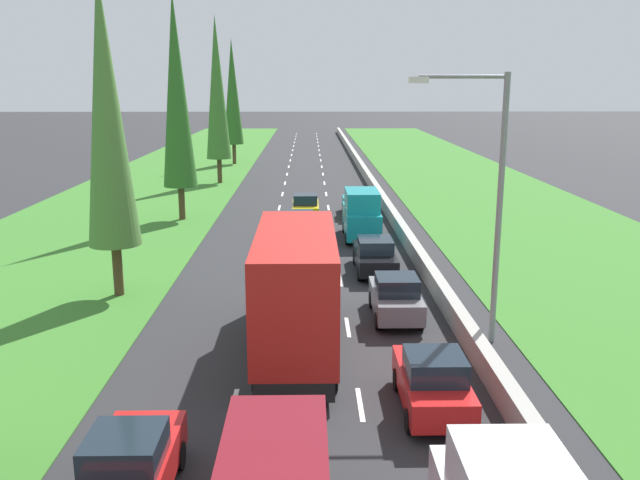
{
  "coord_description": "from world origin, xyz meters",
  "views": [
    {
      "loc": [
        0.35,
        -1.94,
        8.65
      ],
      "look_at": [
        0.96,
        33.67,
        0.29
      ],
      "focal_mm": 37.6,
      "sensor_mm": 36.0,
      "label": 1
    }
  ],
  "objects_px": {
    "red_hatchback_right_lane": "(433,382)",
    "red_box_truck_centre_lane": "(296,287)",
    "street_light_mast": "(490,191)",
    "grey_hatchback_right_lane": "(396,297)",
    "poplar_tree_second": "(106,112)",
    "teal_hatchback_centre_lane_fourth": "(300,227)",
    "red_hatchback_left_lane": "(130,467)",
    "yellow_hatchback_centre_lane": "(306,207)",
    "teal_sedan_right_lane": "(357,203)",
    "poplar_tree_fifth": "(232,92)",
    "teal_van_right_lane": "(361,215)",
    "poplar_tree_fourth": "(217,88)",
    "teal_hatchback_centre_lane": "(297,252)",
    "black_sedan_right_lane": "(375,255)",
    "poplar_tree_third": "(176,91)"
  },
  "relations": [
    {
      "from": "red_hatchback_right_lane",
      "to": "red_box_truck_centre_lane",
      "type": "bearing_deg",
      "value": 130.49
    },
    {
      "from": "street_light_mast",
      "to": "grey_hatchback_right_lane",
      "type": "bearing_deg",
      "value": 138.63
    },
    {
      "from": "red_box_truck_centre_lane",
      "to": "poplar_tree_second",
      "type": "xyz_separation_m",
      "value": [
        -7.52,
        5.95,
        5.38
      ]
    },
    {
      "from": "red_hatchback_right_lane",
      "to": "teal_hatchback_centre_lane_fourth",
      "type": "bearing_deg",
      "value": 100.79
    },
    {
      "from": "red_hatchback_left_lane",
      "to": "yellow_hatchback_centre_lane",
      "type": "bearing_deg",
      "value": 83.25
    },
    {
      "from": "red_box_truck_centre_lane",
      "to": "street_light_mast",
      "type": "height_order",
      "value": "street_light_mast"
    },
    {
      "from": "grey_hatchback_right_lane",
      "to": "teal_sedan_right_lane",
      "type": "xyz_separation_m",
      "value": [
        -0.03,
        20.21,
        -0.02
      ]
    },
    {
      "from": "poplar_tree_second",
      "to": "poplar_tree_fifth",
      "type": "distance_m",
      "value": 46.66
    },
    {
      "from": "teal_van_right_lane",
      "to": "poplar_tree_fourth",
      "type": "distance_m",
      "value": 25.43
    },
    {
      "from": "red_hatchback_left_lane",
      "to": "street_light_mast",
      "type": "relative_size",
      "value": 0.43
    },
    {
      "from": "red_hatchback_left_lane",
      "to": "poplar_tree_second",
      "type": "distance_m",
      "value": 16.33
    },
    {
      "from": "teal_hatchback_centre_lane",
      "to": "teal_hatchback_centre_lane_fourth",
      "type": "bearing_deg",
      "value": 89.48
    },
    {
      "from": "black_sedan_right_lane",
      "to": "yellow_hatchback_centre_lane",
      "type": "distance_m",
      "value": 12.84
    },
    {
      "from": "red_box_truck_centre_lane",
      "to": "teal_hatchback_centre_lane_fourth",
      "type": "height_order",
      "value": "red_box_truck_centre_lane"
    },
    {
      "from": "red_hatchback_right_lane",
      "to": "teal_hatchback_centre_lane_fourth",
      "type": "xyz_separation_m",
      "value": [
        -3.82,
        20.05,
        0.0
      ]
    },
    {
      "from": "grey_hatchback_right_lane",
      "to": "teal_van_right_lane",
      "type": "height_order",
      "value": "teal_van_right_lane"
    },
    {
      "from": "poplar_tree_third",
      "to": "grey_hatchback_right_lane",
      "type": "bearing_deg",
      "value": -58.86
    },
    {
      "from": "yellow_hatchback_centre_lane",
      "to": "street_light_mast",
      "type": "xyz_separation_m",
      "value": [
        6.12,
        -21.12,
        4.4
      ]
    },
    {
      "from": "poplar_tree_fourth",
      "to": "black_sedan_right_lane",
      "type": "bearing_deg",
      "value": -69.25
    },
    {
      "from": "grey_hatchback_right_lane",
      "to": "poplar_tree_second",
      "type": "height_order",
      "value": "poplar_tree_second"
    },
    {
      "from": "poplar_tree_second",
      "to": "poplar_tree_fourth",
      "type": "distance_m",
      "value": 32.24
    },
    {
      "from": "poplar_tree_fourth",
      "to": "yellow_hatchback_centre_lane",
      "type": "bearing_deg",
      "value": -65.08
    },
    {
      "from": "yellow_hatchback_centre_lane",
      "to": "poplar_tree_fourth",
      "type": "xyz_separation_m",
      "value": [
        -7.65,
        16.47,
        7.37
      ]
    },
    {
      "from": "teal_hatchback_centre_lane",
      "to": "poplar_tree_second",
      "type": "height_order",
      "value": "poplar_tree_second"
    },
    {
      "from": "red_box_truck_centre_lane",
      "to": "poplar_tree_fourth",
      "type": "distance_m",
      "value": 39.37
    },
    {
      "from": "grey_hatchback_right_lane",
      "to": "poplar_tree_second",
      "type": "relative_size",
      "value": 0.3
    },
    {
      "from": "red_hatchback_left_lane",
      "to": "poplar_tree_second",
      "type": "bearing_deg",
      "value": 106.28
    },
    {
      "from": "yellow_hatchback_centre_lane",
      "to": "poplar_tree_second",
      "type": "xyz_separation_m",
      "value": [
        -7.73,
        -15.76,
        6.73
      ]
    },
    {
      "from": "red_hatchback_right_lane",
      "to": "poplar_tree_fourth",
      "type": "height_order",
      "value": "poplar_tree_fourth"
    },
    {
      "from": "poplar_tree_fourth",
      "to": "poplar_tree_second",
      "type": "bearing_deg",
      "value": -90.13
    },
    {
      "from": "teal_hatchback_centre_lane",
      "to": "teal_van_right_lane",
      "type": "bearing_deg",
      "value": 60.67
    },
    {
      "from": "red_hatchback_right_lane",
      "to": "red_hatchback_left_lane",
      "type": "distance_m",
      "value": 8.11
    },
    {
      "from": "red_hatchback_right_lane",
      "to": "teal_hatchback_centre_lane",
      "type": "relative_size",
      "value": 1.0
    },
    {
      "from": "red_hatchback_right_lane",
      "to": "teal_sedan_right_lane",
      "type": "bearing_deg",
      "value": 90.19
    },
    {
      "from": "teal_van_right_lane",
      "to": "yellow_hatchback_centre_lane",
      "type": "height_order",
      "value": "teal_van_right_lane"
    },
    {
      "from": "poplar_tree_second",
      "to": "teal_van_right_lane",
      "type": "bearing_deg",
      "value": 43.24
    },
    {
      "from": "red_hatchback_right_lane",
      "to": "black_sedan_right_lane",
      "type": "height_order",
      "value": "red_hatchback_right_lane"
    },
    {
      "from": "red_box_truck_centre_lane",
      "to": "black_sedan_right_lane",
      "type": "bearing_deg",
      "value": 69.43
    },
    {
      "from": "red_hatchback_left_lane",
      "to": "teal_hatchback_centre_lane_fourth",
      "type": "distance_m",
      "value": 24.24
    },
    {
      "from": "red_box_truck_centre_lane",
      "to": "teal_hatchback_centre_lane",
      "type": "relative_size",
      "value": 2.41
    },
    {
      "from": "teal_sedan_right_lane",
      "to": "yellow_hatchback_centre_lane",
      "type": "distance_m",
      "value": 3.72
    },
    {
      "from": "teal_hatchback_centre_lane",
      "to": "teal_van_right_lane",
      "type": "xyz_separation_m",
      "value": [
        3.55,
        6.32,
        0.56
      ]
    },
    {
      "from": "teal_sedan_right_lane",
      "to": "street_light_mast",
      "type": "relative_size",
      "value": 0.5
    },
    {
      "from": "yellow_hatchback_centre_lane",
      "to": "red_hatchback_left_lane",
      "type": "bearing_deg",
      "value": -96.75
    },
    {
      "from": "red_hatchback_right_lane",
      "to": "street_light_mast",
      "type": "xyz_separation_m",
      "value": [
        2.6,
        4.95,
        4.4
      ]
    },
    {
      "from": "poplar_tree_third",
      "to": "street_light_mast",
      "type": "height_order",
      "value": "poplar_tree_third"
    },
    {
      "from": "yellow_hatchback_centre_lane",
      "to": "poplar_tree_fourth",
      "type": "relative_size",
      "value": 0.27
    },
    {
      "from": "black_sedan_right_lane",
      "to": "teal_van_right_lane",
      "type": "distance_m",
      "value": 6.94
    },
    {
      "from": "red_hatchback_right_lane",
      "to": "red_box_truck_centre_lane",
      "type": "distance_m",
      "value": 5.89
    },
    {
      "from": "teal_van_right_lane",
      "to": "red_box_truck_centre_lane",
      "type": "bearing_deg",
      "value": -101.82
    }
  ]
}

